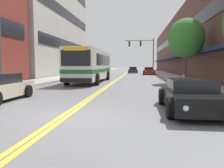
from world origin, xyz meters
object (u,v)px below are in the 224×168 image
object	(u,v)px
fire_hydrant	(184,79)
car_slate_blue_parked_left_mid	(91,72)
car_black_parked_right_foreground	(191,96)
car_beige_parked_left_far	(100,71)
car_red_parked_right_mid	(149,71)
car_navy_moving_lead	(133,70)
traffic_signal_mast	(144,49)
city_bus	(91,64)
street_tree_right_mid	(186,38)
street_lamp_left_near	(4,12)

from	to	relation	value
fire_hydrant	car_slate_blue_parked_left_mid	bearing A→B (deg)	127.66
car_slate_blue_parked_left_mid	car_black_parked_right_foreground	world-z (taller)	car_slate_blue_parked_left_mid
car_slate_blue_parked_left_mid	fire_hydrant	distance (m)	16.92
car_beige_parked_left_far	car_red_parked_right_mid	distance (m)	8.60
car_navy_moving_lead	traffic_signal_mast	xyz separation A→B (m)	(2.05, -4.86, 4.07)
car_red_parked_right_mid	traffic_signal_mast	bearing A→B (deg)	110.45
city_bus	fire_hydrant	xyz separation A→B (m)	(8.16, -3.49, -1.18)
car_beige_parked_left_far	car_navy_moving_lead	distance (m)	9.65
street_tree_right_mid	street_lamp_left_near	bearing A→B (deg)	-141.35
car_red_parked_right_mid	car_navy_moving_lead	xyz separation A→B (m)	(-2.93, 7.22, -0.02)
traffic_signal_mast	street_lamp_left_near	distance (m)	31.06
traffic_signal_mast	car_black_parked_right_foreground	bearing A→B (deg)	-88.57
car_navy_moving_lead	fire_hydrant	bearing A→B (deg)	-80.92
traffic_signal_mast	fire_hydrant	world-z (taller)	traffic_signal_mast
car_navy_moving_lead	traffic_signal_mast	world-z (taller)	traffic_signal_mast
car_beige_parked_left_far	car_red_parked_right_mid	size ratio (longest dim) A/B	1.02
car_slate_blue_parked_left_mid	car_beige_parked_left_far	xyz separation A→B (m)	(0.12, 7.37, 0.02)
car_black_parked_right_foreground	street_tree_right_mid	world-z (taller)	street_tree_right_mid
car_black_parked_right_foreground	street_lamp_left_near	world-z (taller)	street_lamp_left_near
car_slate_blue_parked_left_mid	car_red_parked_right_mid	world-z (taller)	car_red_parked_right_mid
fire_hydrant	traffic_signal_mast	bearing A→B (deg)	96.05
car_black_parked_right_foreground	car_red_parked_right_mid	xyz separation A→B (m)	(0.04, 30.96, 0.06)
car_black_parked_right_foreground	car_red_parked_right_mid	distance (m)	30.96
car_black_parked_right_foreground	fire_hydrant	bearing A→B (deg)	80.05
city_bus	car_black_parked_right_foreground	xyz separation A→B (m)	(6.47, -13.08, -1.18)
car_red_parked_right_mid	fire_hydrant	world-z (taller)	car_red_parked_right_mid
street_lamp_left_near	car_black_parked_right_foreground	bearing A→B (deg)	-20.25
street_tree_right_mid	fire_hydrant	size ratio (longest dim) A/B	7.49
car_slate_blue_parked_left_mid	traffic_signal_mast	world-z (taller)	traffic_signal_mast
city_bus	car_navy_moving_lead	world-z (taller)	city_bus
car_navy_moving_lead	street_tree_right_mid	world-z (taller)	street_tree_right_mid
fire_hydrant	street_lamp_left_near	bearing A→B (deg)	-150.56
traffic_signal_mast	street_tree_right_mid	world-z (taller)	traffic_signal_mast
city_bus	street_lamp_left_near	distance (m)	10.45
car_slate_blue_parked_left_mid	car_beige_parked_left_far	world-z (taller)	car_beige_parked_left_far
car_red_parked_right_mid	fire_hydrant	size ratio (longest dim) A/B	5.40
car_beige_parked_left_far	traffic_signal_mast	distance (m)	9.18
car_navy_moving_lead	traffic_signal_mast	distance (m)	6.66
car_red_parked_right_mid	car_beige_parked_left_far	bearing A→B (deg)	-176.00
traffic_signal_mast	street_lamp_left_near	bearing A→B (deg)	-105.72
car_beige_parked_left_far	car_slate_blue_parked_left_mid	bearing A→B (deg)	-90.92
car_beige_parked_left_far	car_black_parked_right_foreground	world-z (taller)	car_beige_parked_left_far
car_beige_parked_left_far	traffic_signal_mast	world-z (taller)	traffic_signal_mast
car_navy_moving_lead	city_bus	bearing A→B (deg)	-98.13
street_tree_right_mid	fire_hydrant	bearing A→B (deg)	-103.79
street_tree_right_mid	car_red_parked_right_mid	bearing A→B (deg)	97.60
car_black_parked_right_foreground	fire_hydrant	xyz separation A→B (m)	(1.68, 9.59, -0.00)
car_beige_parked_left_far	street_lamp_left_near	world-z (taller)	street_lamp_left_near
car_slate_blue_parked_left_mid	car_red_parked_right_mid	distance (m)	11.80
car_red_parked_right_mid	street_lamp_left_near	size ratio (longest dim) A/B	0.54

